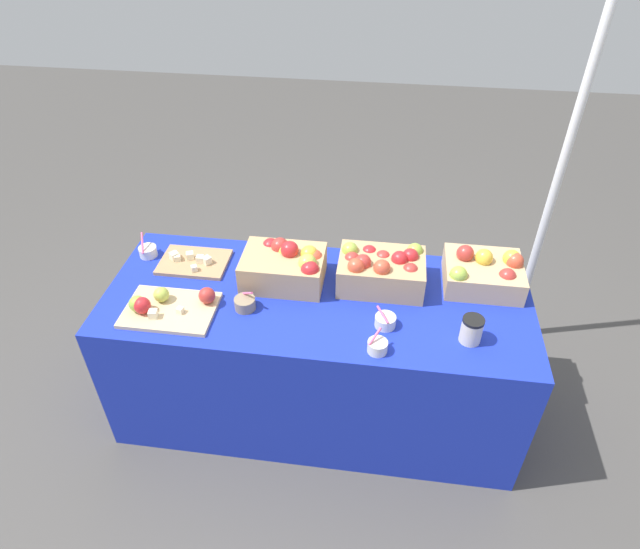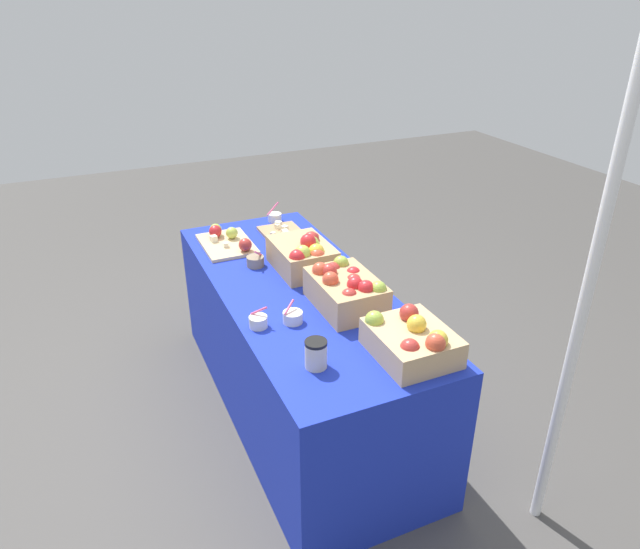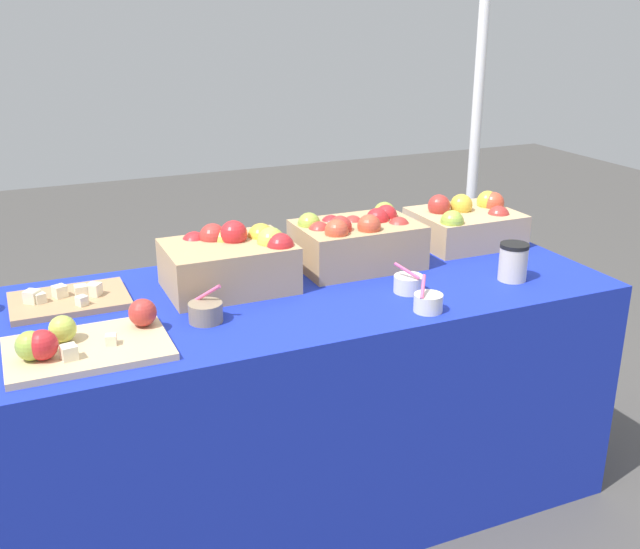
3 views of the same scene
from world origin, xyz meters
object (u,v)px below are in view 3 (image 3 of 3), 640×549
at_px(sample_bowl_near, 408,284).
at_px(tent_pole, 476,126).
at_px(apple_crate_left, 466,224).
at_px(sample_bowl_mid, 206,312).
at_px(apple_crate_right, 232,259).
at_px(sample_bowl_far, 428,302).
at_px(coffee_cup, 513,262).
at_px(cutting_board_back, 68,299).
at_px(cutting_board_front, 81,342).
at_px(apple_crate_middle, 357,240).

xyz_separation_m(sample_bowl_near, tent_pole, (0.78, 0.81, 0.30)).
distance_m(apple_crate_left, sample_bowl_mid, 1.08).
height_order(apple_crate_right, sample_bowl_near, apple_crate_right).
distance_m(sample_bowl_near, sample_bowl_mid, 0.60).
bearing_deg(sample_bowl_far, coffee_cup, 16.71).
distance_m(cutting_board_back, sample_bowl_near, 0.98).
bearing_deg(coffee_cup, apple_crate_left, 77.49).
bearing_deg(cutting_board_front, apple_crate_right, 30.65).
xyz_separation_m(sample_bowl_near, sample_bowl_mid, (-0.60, 0.03, 0.00)).
height_order(apple_crate_right, sample_bowl_far, apple_crate_right).
xyz_separation_m(cutting_board_front, tent_pole, (1.71, 0.85, 0.29)).
relative_size(coffee_cup, tent_pole, 0.05).
bearing_deg(apple_crate_left, cutting_board_back, -178.77).
distance_m(sample_bowl_near, sample_bowl_far, 0.15).
height_order(apple_crate_middle, tent_pole, tent_pole).
relative_size(apple_crate_right, cutting_board_back, 1.14).
relative_size(apple_crate_left, cutting_board_front, 0.88).
relative_size(apple_crate_right, sample_bowl_mid, 3.55).
bearing_deg(cutting_board_back, cutting_board_front, -90.60).
xyz_separation_m(apple_crate_right, tent_pole, (1.24, 0.57, 0.24)).
bearing_deg(sample_bowl_mid, apple_crate_right, 56.60).
height_order(apple_crate_left, apple_crate_right, apple_crate_right).
bearing_deg(apple_crate_left, tent_pole, 53.58).
distance_m(apple_crate_left, sample_bowl_far, 0.66).
distance_m(cutting_board_front, sample_bowl_far, 0.92).
bearing_deg(coffee_cup, apple_crate_middle, 140.33).
bearing_deg(sample_bowl_mid, tent_pole, 29.58).
bearing_deg(apple_crate_left, cutting_board_front, -164.79).
xyz_separation_m(sample_bowl_mid, sample_bowl_far, (0.58, -0.18, -0.00)).
relative_size(apple_crate_middle, tent_pole, 0.18).
bearing_deg(sample_bowl_far, cutting_board_back, 153.19).
relative_size(sample_bowl_mid, coffee_cup, 0.89).
xyz_separation_m(apple_crate_right, sample_bowl_far, (0.44, -0.40, -0.06)).
xyz_separation_m(apple_crate_middle, coffee_cup, (0.38, -0.31, -0.03)).
bearing_deg(coffee_cup, tent_pole, 62.94).
xyz_separation_m(cutting_board_back, sample_bowl_far, (0.90, -0.46, 0.01)).
height_order(cutting_board_front, sample_bowl_near, sample_bowl_near).
height_order(apple_crate_left, sample_bowl_near, apple_crate_left).
bearing_deg(apple_crate_right, sample_bowl_mid, -123.40).
bearing_deg(coffee_cup, apple_crate_right, 160.46).
relative_size(apple_crate_left, apple_crate_middle, 0.89).
bearing_deg(apple_crate_right, tent_pole, 24.61).
bearing_deg(cutting_board_back, sample_bowl_far, -26.81).
relative_size(apple_crate_middle, apple_crate_right, 1.04).
distance_m(sample_bowl_far, tent_pole, 1.29).
bearing_deg(sample_bowl_far, cutting_board_front, 172.69).
relative_size(sample_bowl_near, sample_bowl_far, 0.97).
bearing_deg(apple_crate_middle, apple_crate_left, 7.69).
height_order(apple_crate_right, coffee_cup, apple_crate_right).
xyz_separation_m(apple_crate_middle, sample_bowl_far, (0.01, -0.42, -0.06)).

